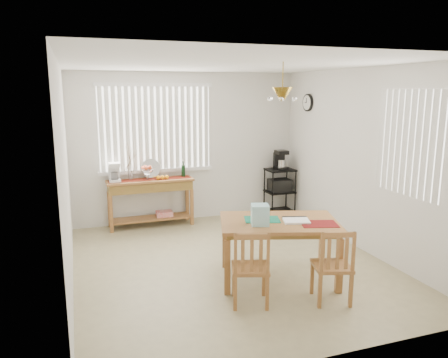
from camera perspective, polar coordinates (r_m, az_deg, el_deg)
name	(u,v)px	position (r m, az deg, el deg)	size (l,w,h in m)	color
ground	(230,264)	(5.97, 0.83, -11.04)	(4.00, 4.50, 0.01)	tan
room_shell	(231,138)	(5.57, 0.86, 5.38)	(4.20, 4.70, 2.70)	silver
sideboard	(151,191)	(7.50, -9.52, -1.57)	(1.45, 0.41, 0.81)	#9D6735
sideboard_items	(135,173)	(7.41, -11.49, 0.80)	(1.37, 0.34, 0.62)	maroon
wire_cart	(280,187)	(8.22, 7.29, -1.05)	(0.50, 0.40, 0.86)	black
cart_items	(280,160)	(8.13, 7.35, 2.44)	(0.20, 0.24, 0.35)	black
dining_table	(279,228)	(5.33, 7.18, -6.31)	(1.60, 1.27, 0.75)	#9D6735
table_items	(269,216)	(5.15, 5.94, -4.89)	(1.05, 0.79, 0.24)	#147153
chair_left	(251,268)	(4.77, 3.48, -11.57)	(0.49, 0.49, 0.85)	#9D6735
chair_right	(333,266)	(4.96, 14.03, -11.00)	(0.48, 0.48, 0.85)	#9D6735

